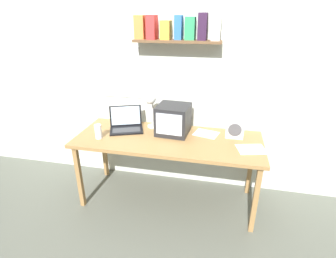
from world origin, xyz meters
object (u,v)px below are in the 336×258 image
at_px(crt_monitor, 173,119).
at_px(loose_paper_near_laptop, 251,149).
at_px(corner_desk, 168,143).
at_px(loose_paper_near_monitor, 206,134).
at_px(laptop, 126,124).
at_px(juice_glass, 98,132).
at_px(desk_lamp, 151,103).
at_px(space_heater, 235,127).

distance_m(crt_monitor, loose_paper_near_laptop, 0.82).
distance_m(corner_desk, loose_paper_near_monitor, 0.42).
xyz_separation_m(crt_monitor, laptop, (-0.52, -0.00, -0.09)).
distance_m(corner_desk, loose_paper_near_laptop, 0.81).
height_order(corner_desk, loose_paper_near_laptop, loose_paper_near_laptop).
height_order(loose_paper_near_laptop, loose_paper_near_monitor, same).
height_order(corner_desk, juice_glass, juice_glass).
height_order(juice_glass, loose_paper_near_laptop, juice_glass).
height_order(desk_lamp, juice_glass, desk_lamp).
bearing_deg(loose_paper_near_laptop, corner_desk, 174.77).
relative_size(crt_monitor, laptop, 0.83).
distance_m(laptop, juice_glass, 0.34).
height_order(crt_monitor, laptop, crt_monitor).
bearing_deg(corner_desk, loose_paper_near_laptop, -5.23).
xyz_separation_m(corner_desk, loose_paper_near_monitor, (0.37, 0.18, 0.06)).
relative_size(juice_glass, loose_paper_near_laptop, 0.49).
xyz_separation_m(corner_desk, juice_glass, (-0.68, -0.15, 0.12)).
height_order(corner_desk, laptop, laptop).
distance_m(corner_desk, juice_glass, 0.71).
xyz_separation_m(corner_desk, loose_paper_near_laptop, (0.80, -0.07, 0.06)).
bearing_deg(corner_desk, crt_monitor, 79.47).
distance_m(laptop, loose_paper_near_monitor, 0.87).
bearing_deg(loose_paper_near_laptop, desk_lamp, 165.63).
distance_m(crt_monitor, juice_glass, 0.77).
bearing_deg(juice_glass, crt_monitor, 22.01).
bearing_deg(loose_paper_near_monitor, space_heater, -2.91).
distance_m(desk_lamp, loose_paper_near_monitor, 0.66).
bearing_deg(crt_monitor, corner_desk, -96.23).
relative_size(space_heater, loose_paper_near_laptop, 0.77).
xyz_separation_m(juice_glass, loose_paper_near_monitor, (1.05, 0.33, -0.06)).
bearing_deg(loose_paper_near_laptop, loose_paper_near_monitor, 149.46).
distance_m(desk_lamp, loose_paper_near_laptop, 1.10).
height_order(juice_glass, loose_paper_near_monitor, juice_glass).
xyz_separation_m(corner_desk, space_heater, (0.65, 0.17, 0.17)).
bearing_deg(space_heater, loose_paper_near_laptop, -56.51).
bearing_deg(crt_monitor, loose_paper_near_monitor, 12.04).
height_order(laptop, juice_glass, laptop).
xyz_separation_m(corner_desk, laptop, (-0.49, 0.13, 0.12)).
height_order(desk_lamp, loose_paper_near_monitor, desk_lamp).
bearing_deg(space_heater, corner_desk, -164.21).
bearing_deg(laptop, crt_monitor, -20.62).
bearing_deg(loose_paper_near_monitor, desk_lamp, 179.39).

